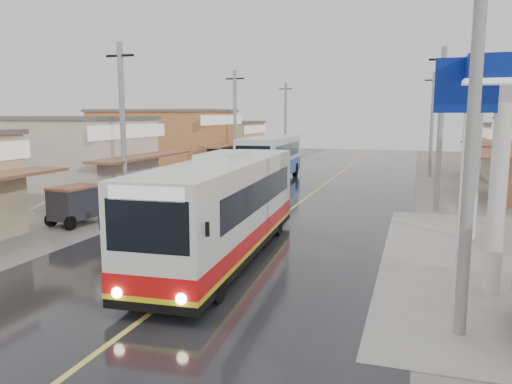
# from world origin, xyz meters

# --- Properties ---
(ground) EXTENTS (120.00, 120.00, 0.00)m
(ground) POSITION_xyz_m (0.00, 0.00, 0.00)
(ground) COLOR slate
(ground) RESTS_ON ground
(road) EXTENTS (12.00, 90.00, 0.02)m
(road) POSITION_xyz_m (0.00, 15.00, 0.01)
(road) COLOR black
(road) RESTS_ON ground
(centre_line) EXTENTS (0.15, 90.00, 0.01)m
(centre_line) POSITION_xyz_m (0.00, 15.00, 0.02)
(centre_line) COLOR #D8CC4C
(centre_line) RESTS_ON road
(shopfronts_left) EXTENTS (11.00, 44.00, 5.20)m
(shopfronts_left) POSITION_xyz_m (-13.00, 18.00, 0.00)
(shopfronts_left) COLOR tan
(shopfronts_left) RESTS_ON ground
(utility_poles_left) EXTENTS (1.60, 50.00, 8.00)m
(utility_poles_left) POSITION_xyz_m (-7.00, 16.00, 0.00)
(utility_poles_left) COLOR gray
(utility_poles_left) RESTS_ON ground
(utility_poles_right) EXTENTS (1.60, 36.00, 8.00)m
(utility_poles_right) POSITION_xyz_m (7.00, 15.00, 0.00)
(utility_poles_right) COLOR gray
(utility_poles_right) RESTS_ON ground
(coach_bus) EXTENTS (3.20, 11.44, 3.53)m
(coach_bus) POSITION_xyz_m (-0.02, 4.00, 1.71)
(coach_bus) COLOR silver
(coach_bus) RESTS_ON road
(second_bus) EXTENTS (3.05, 9.79, 3.21)m
(second_bus) POSITION_xyz_m (-4.04, 23.33, 1.73)
(second_bus) COLOR silver
(second_bus) RESTS_ON road
(cyclist) EXTENTS (0.96, 2.07, 2.16)m
(cyclist) POSITION_xyz_m (-4.18, 4.05, 0.71)
(cyclist) COLOR black
(cyclist) RESTS_ON ground
(tricycle_near) EXTENTS (1.70, 2.37, 1.70)m
(tricycle_near) POSITION_xyz_m (-8.15, 6.77, 0.97)
(tricycle_near) COLOR #26262D
(tricycle_near) RESTS_ON ground
(tyre_stack) EXTENTS (0.93, 0.93, 0.48)m
(tyre_stack) POSITION_xyz_m (-5.77, 7.13, 0.24)
(tyre_stack) COLOR black
(tyre_stack) RESTS_ON ground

